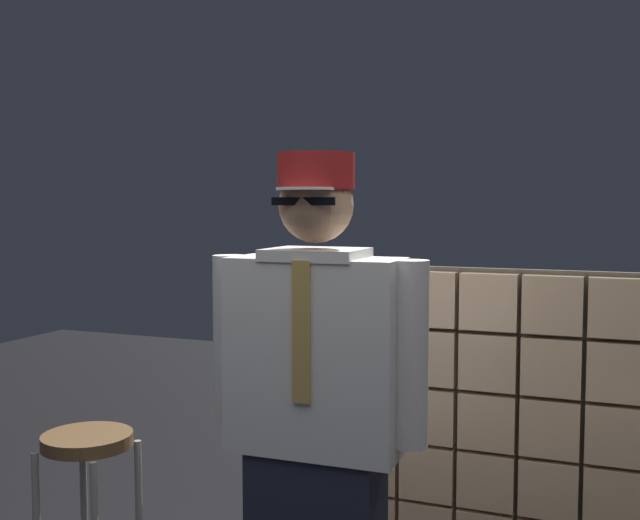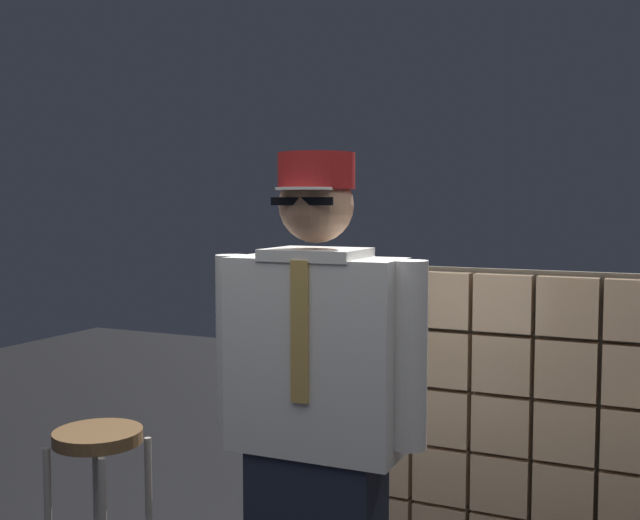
# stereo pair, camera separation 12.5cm
# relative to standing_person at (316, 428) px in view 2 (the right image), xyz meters

# --- Properties ---
(glass_block_wall) EXTENTS (1.92, 0.10, 1.38)m
(glass_block_wall) POSITION_rel_standing_person_xyz_m (0.06, 1.23, -0.27)
(glass_block_wall) COLOR #E0B78C
(glass_block_wall) RESTS_ON ground
(standing_person) EXTENTS (0.72, 0.30, 1.80)m
(standing_person) POSITION_rel_standing_person_xyz_m (0.00, 0.00, 0.00)
(standing_person) COLOR #1E2333
(standing_person) RESTS_ON ground
(bar_stool) EXTENTS (0.34, 0.34, 0.78)m
(bar_stool) POSITION_rel_standing_person_xyz_m (-0.98, 0.11, -0.36)
(bar_stool) COLOR brown
(bar_stool) RESTS_ON ground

